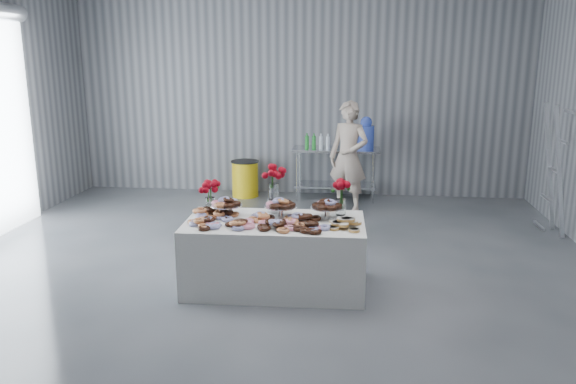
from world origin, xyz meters
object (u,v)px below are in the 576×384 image
Objects in this scene: water_jug at (366,134)px; trash_barrel at (245,179)px; display_table at (275,254)px; prep_table at (336,164)px; person at (349,157)px; stepladder at (554,170)px.

water_jug is 2.27m from trash_barrel.
display_table is 4.00m from prep_table.
person is at bearing -109.45° from water_jug.
water_jug is 0.87m from person.
water_jug is at bearing 147.74° from stepladder.
person is 2.97m from stepladder.
person is (0.22, -0.79, 0.27)m from prep_table.
stepladder reaches higher than person.
water_jug is 0.86× the size of trash_barrel.
display_table is 3.29m from person.
prep_table is 1.64m from trash_barrel.
stepladder is (3.58, 2.33, 0.54)m from display_table.
display_table is 3.43× the size of water_jug.
stepladder is at bearing -32.26° from water_jug.
prep_table is 0.84× the size of person.
stepladder is (3.07, -1.62, 0.30)m from prep_table.
prep_table reaches higher than trash_barrel.
trash_barrel is at bearing -178.82° from person.
prep_table is 0.73m from water_jug.
stepladder is (2.57, -1.62, -0.23)m from water_jug.
water_jug is (1.01, 3.96, 0.77)m from display_table.
prep_table is 3.48m from stepladder.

